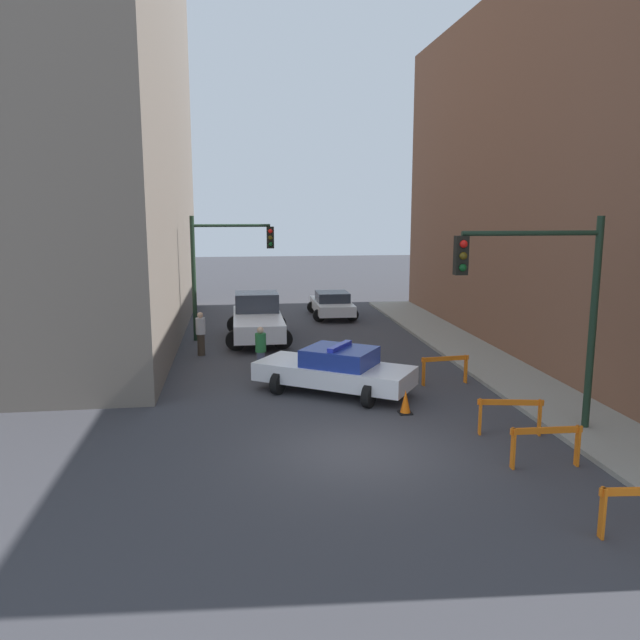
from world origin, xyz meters
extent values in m
plane|color=#38383D|center=(0.00, 0.00, 0.00)|extent=(120.00, 120.00, 0.00)
cube|color=gray|center=(6.20, 0.00, 0.06)|extent=(2.40, 44.00, 0.12)
cylinder|color=black|center=(5.90, 0.57, 2.72)|extent=(0.18, 0.18, 5.20)
cylinder|color=black|center=(4.20, 0.57, 4.92)|extent=(3.40, 0.12, 0.12)
cube|color=black|center=(2.50, 0.57, 4.42)|extent=(0.30, 0.22, 0.90)
sphere|color=red|center=(2.50, 0.42, 4.69)|extent=(0.18, 0.18, 0.18)
sphere|color=#4C3D0C|center=(2.50, 0.42, 4.42)|extent=(0.18, 0.18, 0.18)
sphere|color=#0C4219|center=(2.50, 0.42, 4.15)|extent=(0.18, 0.18, 0.18)
cylinder|color=black|center=(-4.40, 12.99, 2.60)|extent=(0.18, 0.18, 5.20)
cylinder|color=black|center=(-2.80, 12.99, 4.80)|extent=(3.20, 0.12, 0.12)
cube|color=black|center=(-1.20, 12.99, 4.30)|extent=(0.30, 0.22, 0.90)
sphere|color=red|center=(-1.20, 12.84, 4.57)|extent=(0.18, 0.18, 0.18)
sphere|color=#4C3D0C|center=(-1.20, 12.84, 4.30)|extent=(0.18, 0.18, 0.18)
sphere|color=#0C4219|center=(-1.20, 12.84, 4.03)|extent=(0.18, 0.18, 0.18)
cube|color=white|center=(0.19, 4.67, 0.60)|extent=(4.94, 4.14, 0.55)
cube|color=navy|center=(0.35, 4.57, 1.14)|extent=(2.54, 2.45, 0.52)
cylinder|color=black|center=(-1.49, 4.77, 0.33)|extent=(0.55, 0.67, 0.66)
cylinder|color=black|center=(-0.55, 6.18, 0.33)|extent=(0.55, 0.67, 0.66)
cylinder|color=black|center=(0.94, 3.16, 0.33)|extent=(0.55, 0.67, 0.66)
cylinder|color=black|center=(1.88, 4.57, 0.33)|extent=(0.55, 0.67, 0.66)
cube|color=#2633BF|center=(0.35, 4.57, 1.46)|extent=(0.93, 1.26, 0.12)
cube|color=silver|center=(-1.80, 12.57, 0.75)|extent=(2.03, 5.41, 0.70)
cube|color=#2D333D|center=(-1.80, 13.65, 1.50)|extent=(1.85, 1.74, 0.80)
cylinder|color=black|center=(-2.71, 14.25, 0.40)|extent=(0.80, 0.26, 0.80)
cylinder|color=black|center=(-0.87, 14.24, 0.40)|extent=(0.80, 0.26, 0.80)
cylinder|color=black|center=(-2.73, 10.90, 0.40)|extent=(0.80, 0.26, 0.80)
cylinder|color=black|center=(-0.89, 10.89, 0.40)|extent=(0.80, 0.26, 0.80)
cube|color=silver|center=(2.19, 18.00, 0.57)|extent=(1.83, 4.31, 0.52)
cube|color=#232833|center=(2.19, 17.83, 1.07)|extent=(1.60, 1.82, 0.48)
cylinder|color=black|center=(1.37, 19.34, 0.31)|extent=(0.62, 0.22, 0.62)
cylinder|color=black|center=(3.02, 19.33, 0.31)|extent=(0.62, 0.22, 0.62)
cylinder|color=black|center=(1.35, 16.67, 0.31)|extent=(0.62, 0.22, 0.62)
cylinder|color=black|center=(3.01, 16.66, 0.31)|extent=(0.62, 0.22, 0.62)
cylinder|color=#474C66|center=(-1.90, 6.92, 0.41)|extent=(0.39, 0.39, 0.82)
cylinder|color=#236633|center=(-1.90, 6.92, 1.13)|extent=(0.51, 0.51, 0.62)
sphere|color=tan|center=(-1.90, 6.92, 1.55)|extent=(0.31, 0.31, 0.22)
cylinder|color=#382D23|center=(-4.03, 10.18, 0.41)|extent=(0.39, 0.39, 0.82)
cylinder|color=#B2B2B7|center=(-4.03, 10.18, 1.13)|extent=(0.50, 0.50, 0.62)
sphere|color=tan|center=(-4.03, 10.18, 1.55)|extent=(0.31, 0.31, 0.22)
cube|color=orange|center=(3.34, -4.28, 0.45)|extent=(0.06, 0.16, 0.90)
cube|color=orange|center=(3.83, -1.38, 0.83)|extent=(1.60, 0.10, 0.14)
cube|color=orange|center=(3.11, -1.36, 0.45)|extent=(0.06, 0.16, 0.90)
cube|color=orange|center=(4.55, -1.41, 0.45)|extent=(0.06, 0.16, 0.90)
cube|color=orange|center=(3.91, 0.57, 0.83)|extent=(1.58, 0.33, 0.14)
cube|color=orange|center=(3.20, 0.70, 0.45)|extent=(0.08, 0.17, 0.90)
cube|color=orange|center=(4.62, 0.44, 0.45)|extent=(0.08, 0.17, 0.90)
cube|color=orange|center=(3.82, 5.13, 0.83)|extent=(1.60, 0.22, 0.14)
cube|color=orange|center=(3.10, 5.05, 0.45)|extent=(0.07, 0.16, 0.90)
cube|color=orange|center=(4.53, 5.20, 0.45)|extent=(0.07, 0.16, 0.90)
cube|color=black|center=(1.82, 2.49, 0.02)|extent=(0.36, 0.36, 0.04)
cone|color=#F2600C|center=(1.82, 2.49, 0.35)|extent=(0.28, 0.28, 0.62)
camera|label=1|loc=(-2.65, -13.27, 5.48)|focal=35.00mm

